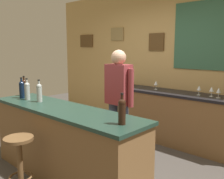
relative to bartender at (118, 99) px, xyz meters
name	(u,v)px	position (x,y,z in m)	size (l,w,h in m)	color
ground_plane	(87,167)	(-0.19, -0.44, -0.94)	(10.00, 10.00, 0.00)	#423D38
back_wall	(167,60)	(-0.18, 1.59, 0.48)	(6.00, 0.09, 2.80)	tan
bar_counter	(63,143)	(-0.19, -0.84, -0.47)	(2.39, 0.60, 0.92)	brown
side_counter	(173,117)	(0.21, 1.21, -0.48)	(2.41, 0.56, 0.90)	brown
bartender	(118,99)	(0.00, 0.00, 0.00)	(0.52, 0.21, 1.62)	#384766
bar_stool	(20,156)	(-0.23, -1.40, -0.48)	(0.32, 0.32, 0.68)	brown
wine_bottle_a	(24,87)	(-1.26, -0.75, 0.12)	(0.07, 0.07, 0.31)	black
wine_bottle_b	(22,89)	(-1.11, -0.87, 0.12)	(0.07, 0.07, 0.31)	black
wine_bottle_c	(27,90)	(-0.94, -0.87, 0.12)	(0.07, 0.07, 0.31)	#999E99
wine_bottle_d	(39,92)	(-0.69, -0.84, 0.12)	(0.07, 0.07, 0.31)	#999E99
wine_bottle_e	(122,111)	(0.80, -0.86, 0.12)	(0.07, 0.07, 0.31)	black
wine_glass_a	(156,83)	(-0.17, 1.23, 0.07)	(0.07, 0.07, 0.16)	silver
wine_glass_b	(199,88)	(0.64, 1.22, 0.07)	(0.07, 0.07, 0.16)	silver
wine_glass_c	(212,89)	(0.83, 1.24, 0.07)	(0.07, 0.07, 0.16)	silver
wine_glass_d	(219,91)	(0.96, 1.18, 0.07)	(0.07, 0.07, 0.16)	silver
coffee_mug	(129,83)	(-0.83, 1.27, 0.01)	(0.13, 0.08, 0.09)	#338C4C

